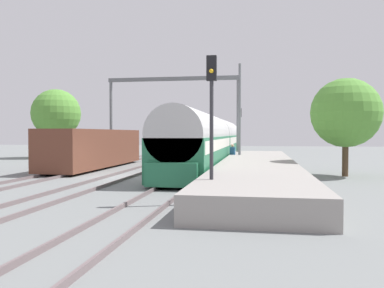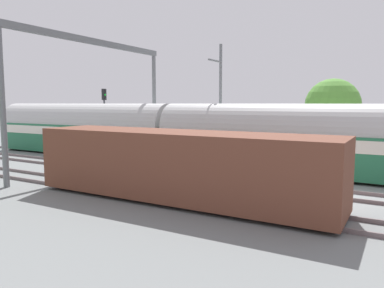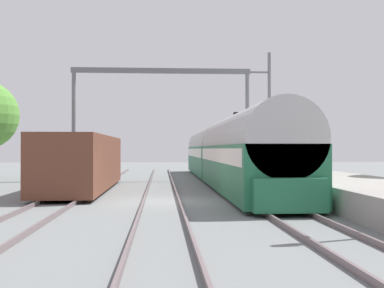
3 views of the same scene
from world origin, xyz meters
TOP-DOWN VIEW (x-y plane):
  - ground at (0.00, 0.00)m, footprint 120.00×120.00m
  - track_far_west at (-4.09, 0.00)m, footprint 1.52×60.00m
  - track_west at (0.00, 0.00)m, footprint 1.52×60.00m
  - track_east at (4.09, 0.00)m, footprint 1.52×60.00m
  - platform at (7.90, 2.00)m, footprint 4.40×28.00m
  - passenger_train at (4.09, 11.34)m, footprint 2.93×32.85m
  - freight_car at (-4.09, 5.58)m, footprint 2.80×13.00m
  - person_crossing at (5.92, 9.02)m, footprint 0.44×0.32m
  - railway_signal_near at (6.28, -8.22)m, footprint 0.36×0.30m
  - railway_signal_far at (6.00, 18.97)m, footprint 0.36×0.30m
  - catenary_gantry at (0.00, 14.05)m, footprint 12.57×0.28m
  - catenary_pole_east_mid at (6.44, 8.74)m, footprint 1.90×0.20m
  - tree_west_background at (-13.04, 16.40)m, footprint 5.07×5.07m
  - tree_east_background at (13.08, 2.45)m, footprint 4.13×4.13m

SIDE VIEW (x-z plane):
  - ground at x=0.00m, z-range 0.00..0.00m
  - track_far_west at x=-4.09m, z-range 0.00..0.16m
  - track_west at x=0.00m, z-range 0.00..0.16m
  - track_east at x=4.09m, z-range 0.00..0.16m
  - platform at x=7.90m, z-range 0.00..0.90m
  - person_crossing at x=5.92m, z-range 0.16..1.89m
  - freight_car at x=-4.09m, z-range 0.12..2.82m
  - passenger_train at x=4.09m, z-range 0.06..3.88m
  - railway_signal_far at x=6.00m, z-range 0.72..5.89m
  - railway_signal_near at x=6.28m, z-range 0.73..6.10m
  - tree_east_background at x=13.08m, z-range 0.86..6.73m
  - catenary_pole_east_mid at x=6.44m, z-range 0.15..8.15m
  - tree_west_background at x=-13.04m, z-range 1.06..8.27m
  - catenary_gantry at x=0.00m, z-range 1.71..9.57m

